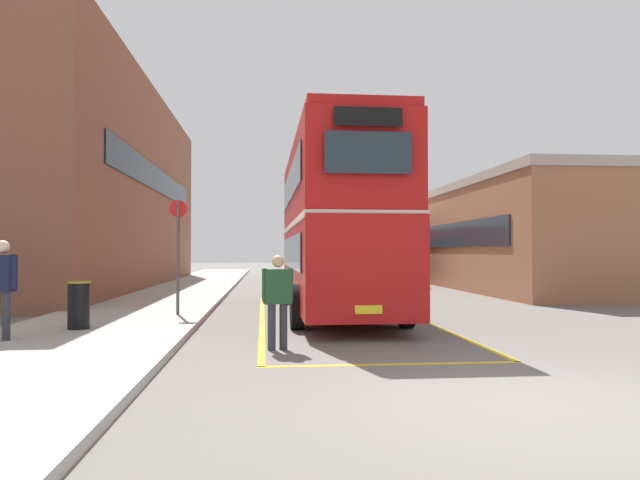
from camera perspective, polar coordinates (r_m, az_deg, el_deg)
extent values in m
plane|color=#66605B|center=(20.94, 2.89, -5.86)|extent=(135.60, 135.60, 0.00)
cube|color=#A39E93|center=(23.39, -14.01, -5.16)|extent=(4.00, 57.60, 0.14)
cube|color=brown|center=(29.24, -22.14, 4.63)|extent=(6.65, 23.89, 9.24)
cube|color=#19232D|center=(28.50, -15.63, 5.68)|extent=(0.06, 18.16, 1.10)
cube|color=#9E6647|center=(27.06, 19.96, 0.05)|extent=(6.14, 13.41, 4.50)
cube|color=#232D38|center=(25.90, 13.73, 0.56)|extent=(0.06, 10.19, 1.10)
cube|color=#A89E8E|center=(27.22, 19.92, 5.17)|extent=(6.26, 13.53, 0.36)
cylinder|color=black|center=(19.50, -3.45, -4.73)|extent=(0.29, 1.00, 1.00)
cylinder|color=black|center=(19.75, 3.74, -4.69)|extent=(0.29, 1.00, 1.00)
cylinder|color=black|center=(12.88, -2.30, -6.60)|extent=(0.29, 1.00, 1.00)
cylinder|color=black|center=(13.25, 8.47, -6.43)|extent=(0.29, 1.00, 1.00)
cube|color=#B71414|center=(16.25, 1.36, -2.28)|extent=(2.47, 10.75, 2.10)
cube|color=#B71414|center=(16.34, 1.35, 5.10)|extent=(2.46, 10.53, 2.10)
cube|color=#B71414|center=(16.51, 1.35, 9.07)|extent=(2.37, 10.42, 0.20)
cube|color=silver|center=(16.26, 1.35, 1.42)|extent=(2.49, 10.64, 0.14)
cube|color=#232D38|center=(16.14, -2.92, -1.22)|extent=(0.10, 8.80, 0.84)
cube|color=#232D38|center=(16.25, -2.92, 5.49)|extent=(0.10, 8.80, 0.84)
cube|color=#232D38|center=(16.44, 5.56, -1.22)|extent=(0.10, 8.80, 0.84)
cube|color=#232D38|center=(16.54, 5.54, 5.38)|extent=(0.10, 8.80, 0.84)
cube|color=#232D38|center=(11.08, 4.79, 8.60)|extent=(1.67, 0.05, 0.80)
cube|color=black|center=(11.22, 4.79, 12.03)|extent=(1.31, 0.05, 0.36)
cube|color=#232D38|center=(21.60, -0.39, -0.93)|extent=(1.91, 0.05, 1.00)
cube|color=yellow|center=(10.98, 4.82, -6.86)|extent=(0.52, 0.03, 0.16)
cylinder|color=black|center=(35.02, 3.11, -3.20)|extent=(0.35, 0.94, 0.92)
cylinder|color=black|center=(35.23, 7.26, -3.18)|extent=(0.35, 0.94, 0.92)
cylinder|color=black|center=(29.81, 3.59, -3.56)|extent=(0.35, 0.94, 0.92)
cylinder|color=black|center=(30.07, 8.46, -3.53)|extent=(0.35, 0.94, 0.92)
cube|color=#B71414|center=(32.48, 5.57, -1.35)|extent=(3.30, 8.89, 2.60)
cube|color=silver|center=(32.50, 5.57, 1.05)|extent=(3.12, 8.53, 0.12)
cube|color=#232D38|center=(32.39, 3.36, -0.73)|extent=(0.70, 6.92, 0.96)
cube|color=#232D38|center=(32.62, 7.77, -0.73)|extent=(0.70, 6.92, 0.96)
cube|color=#232D38|center=(36.83, 4.95, -0.85)|extent=(1.97, 0.23, 1.10)
cylinder|color=#2D2D38|center=(10.28, -3.63, -8.52)|extent=(0.14, 0.14, 0.81)
cylinder|color=#2D2D38|center=(10.23, -4.79, -8.56)|extent=(0.14, 0.14, 0.81)
cube|color=#1E4728|center=(10.19, -4.20, -4.60)|extent=(0.51, 0.33, 0.61)
cylinder|color=#1E4728|center=(10.25, -2.93, -4.41)|extent=(0.09, 0.09, 0.58)
cylinder|color=#1E4728|center=(10.13, -5.50, -4.44)|extent=(0.09, 0.09, 0.58)
sphere|color=tan|center=(10.15, -4.17, -2.11)|extent=(0.22, 0.22, 0.22)
cylinder|color=#2D2D38|center=(11.78, -28.55, -6.60)|extent=(0.14, 0.14, 0.87)
cube|color=#141938|center=(11.81, -28.92, -2.88)|extent=(0.55, 0.39, 0.65)
cylinder|color=#141938|center=(11.64, -28.02, -2.76)|extent=(0.09, 0.09, 0.62)
sphere|color=beige|center=(11.82, -28.83, -0.58)|extent=(0.24, 0.24, 0.24)
cylinder|color=black|center=(12.89, -22.70, -6.02)|extent=(0.43, 0.43, 0.94)
cylinder|color=olive|center=(12.86, -22.68, -3.86)|extent=(0.46, 0.46, 0.04)
cylinder|color=#4C4C51|center=(14.99, -13.84, -1.72)|extent=(0.08, 0.08, 2.85)
cylinder|color=red|center=(15.03, -13.82, 3.02)|extent=(0.44, 0.04, 0.44)
cube|color=gold|center=(15.15, -5.74, -7.65)|extent=(0.21, 12.73, 0.01)
cube|color=gold|center=(15.66, 9.13, -7.43)|extent=(0.21, 12.73, 0.01)
cube|color=gold|center=(9.07, 7.19, -12.07)|extent=(4.11, 0.15, 0.01)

